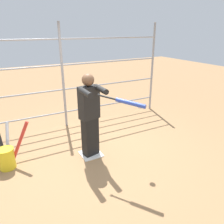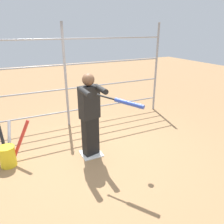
# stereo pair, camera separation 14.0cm
# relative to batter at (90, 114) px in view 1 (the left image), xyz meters

# --- Properties ---
(ground_plane) EXTENTS (24.00, 24.00, 0.00)m
(ground_plane) POSITION_rel_batter_xyz_m (0.00, -0.02, -0.88)
(ground_plane) COLOR #9E754C
(home_plate) EXTENTS (0.40, 0.40, 0.02)m
(home_plate) POSITION_rel_batter_xyz_m (0.00, -0.02, -0.87)
(home_plate) COLOR white
(home_plate) RESTS_ON ground
(fence_backstop) EXTENTS (5.44, 0.06, 2.52)m
(fence_backstop) POSITION_rel_batter_xyz_m (0.00, -1.62, 0.38)
(fence_backstop) COLOR #939399
(fence_backstop) RESTS_ON ground
(batter) EXTENTS (0.41, 0.61, 1.63)m
(batter) POSITION_rel_batter_xyz_m (0.00, 0.00, 0.00)
(batter) COLOR black
(batter) RESTS_ON ground
(baseball_bat_swinging) EXTENTS (0.48, 0.73, 0.11)m
(baseball_bat_swinging) POSITION_rel_batter_xyz_m (-0.26, 0.84, 0.44)
(baseball_bat_swinging) COLOR black
(softball_in_flight) EXTENTS (0.10, 0.10, 0.10)m
(softball_in_flight) POSITION_rel_batter_xyz_m (-0.67, 0.65, 0.24)
(softball_in_flight) COLOR white
(bat_bucket) EXTENTS (0.99, 0.75, 0.84)m
(bat_bucket) POSITION_rel_batter_xyz_m (1.50, -0.37, -0.63)
(bat_bucket) COLOR yellow
(bat_bucket) RESTS_ON ground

